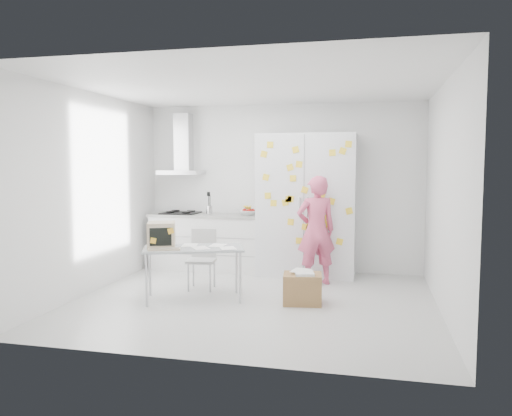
% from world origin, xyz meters
% --- Properties ---
extents(floor, '(4.50, 4.00, 0.02)m').
position_xyz_m(floor, '(0.00, 0.00, -0.01)').
color(floor, silver).
rests_on(floor, ground).
extents(walls, '(4.52, 4.01, 2.70)m').
position_xyz_m(walls, '(0.00, 0.72, 1.35)').
color(walls, white).
rests_on(walls, ground).
extents(ceiling, '(4.50, 4.00, 0.02)m').
position_xyz_m(ceiling, '(0.00, 0.00, 2.70)').
color(ceiling, white).
rests_on(ceiling, walls).
extents(counter_run, '(1.84, 0.63, 1.28)m').
position_xyz_m(counter_run, '(-1.20, 1.70, 0.47)').
color(counter_run, white).
rests_on(counter_run, ground).
extents(range_hood, '(0.70, 0.48, 1.01)m').
position_xyz_m(range_hood, '(-1.65, 1.84, 1.96)').
color(range_hood, silver).
rests_on(range_hood, walls).
extents(tall_cabinet, '(1.50, 0.68, 2.20)m').
position_xyz_m(tall_cabinet, '(0.45, 1.67, 1.10)').
color(tall_cabinet, silver).
rests_on(tall_cabinet, ground).
extents(person, '(0.68, 0.57, 1.57)m').
position_xyz_m(person, '(0.66, 1.10, 0.79)').
color(person, '#DF567C').
rests_on(person, ground).
extents(desk, '(1.39, 1.03, 1.00)m').
position_xyz_m(desk, '(-1.02, -0.15, 0.76)').
color(desk, '#A9B0B4').
rests_on(desk, ground).
extents(chair, '(0.41, 0.41, 0.83)m').
position_xyz_m(chair, '(-0.86, 0.50, 0.47)').
color(chair, '#B6B6B4').
rests_on(chair, ground).
extents(cardboard_box, '(0.51, 0.43, 0.41)m').
position_xyz_m(cardboard_box, '(0.62, 0.03, 0.20)').
color(cardboard_box, '#997242').
rests_on(cardboard_box, ground).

